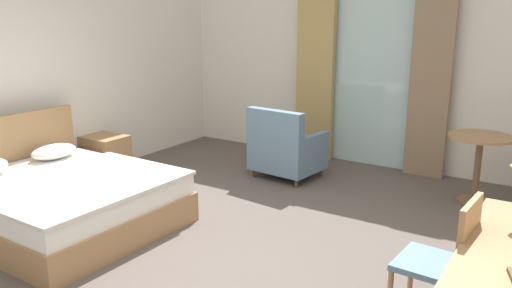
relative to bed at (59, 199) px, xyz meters
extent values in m
cube|color=#564C47|center=(1.61, 0.14, -0.32)|extent=(6.10, 7.63, 0.10)
cube|color=silver|center=(1.61, 3.69, 1.02)|extent=(5.70, 0.12, 2.59)
cube|color=silver|center=(1.74, 3.61, 0.87)|extent=(1.12, 0.02, 2.28)
cube|color=tan|center=(0.96, 3.51, 0.93)|extent=(0.54, 0.10, 2.40)
cube|color=#897056|center=(2.52, 3.51, 0.93)|extent=(0.49, 0.10, 2.40)
cube|color=#9E754C|center=(0.07, 0.00, -0.13)|extent=(1.94, 1.72, 0.29)
cube|color=white|center=(0.07, 0.00, 0.11)|extent=(1.88, 1.67, 0.19)
cube|color=#9E754C|center=(-0.91, 0.02, 0.21)|extent=(0.09, 1.72, 0.97)
cube|color=silver|center=(0.38, 0.00, 0.22)|extent=(1.29, 1.69, 0.03)
ellipsoid|color=white|center=(-0.61, 0.42, 0.28)|extent=(0.34, 0.51, 0.15)
cube|color=#9E754C|center=(-0.86, 1.33, -0.02)|extent=(0.52, 0.42, 0.51)
cube|color=olive|center=(-0.86, 1.11, 0.08)|extent=(0.44, 0.01, 0.12)
cube|color=#9E754C|center=(3.65, 0.86, 0.08)|extent=(0.06, 0.06, 0.70)
cube|color=slate|center=(3.44, 0.23, 0.18)|extent=(0.45, 0.45, 0.04)
cube|color=#9E754C|center=(3.64, 0.21, 0.43)|extent=(0.06, 0.40, 0.45)
cylinder|color=#9E754C|center=(3.26, 0.43, -0.05)|extent=(0.04, 0.04, 0.44)
cube|color=slate|center=(1.09, 2.54, -0.01)|extent=(0.84, 0.76, 0.31)
cube|color=slate|center=(1.06, 2.26, 0.38)|extent=(0.78, 0.20, 0.47)
cube|color=slate|center=(1.43, 2.50, 0.22)|extent=(0.17, 0.69, 0.16)
cube|color=slate|center=(0.76, 2.57, 0.22)|extent=(0.17, 0.69, 0.16)
cylinder|color=#4C3D2D|center=(1.45, 2.78, -0.22)|extent=(0.04, 0.04, 0.10)
cylinder|color=#4C3D2D|center=(0.79, 2.85, -0.22)|extent=(0.04, 0.04, 0.10)
cylinder|color=#4C3D2D|center=(1.39, 2.22, -0.22)|extent=(0.04, 0.04, 0.10)
cylinder|color=#4C3D2D|center=(0.74, 2.29, -0.22)|extent=(0.04, 0.04, 0.10)
cylinder|color=#9E754C|center=(3.25, 2.84, 0.46)|extent=(0.67, 0.67, 0.03)
cylinder|color=brown|center=(3.25, 2.84, 0.09)|extent=(0.07, 0.07, 0.72)
cylinder|color=brown|center=(3.25, 2.84, -0.26)|extent=(0.37, 0.37, 0.02)
camera|label=1|loc=(4.11, -2.88, 1.74)|focal=35.99mm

